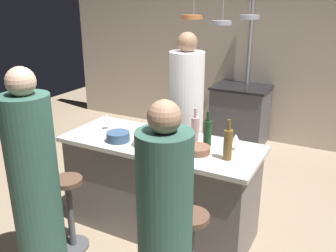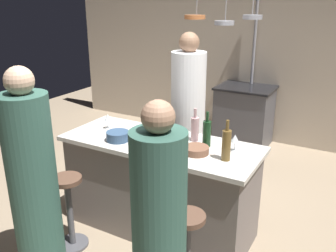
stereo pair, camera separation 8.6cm
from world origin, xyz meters
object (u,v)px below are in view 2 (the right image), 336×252
at_px(chef, 188,120).
at_px(mixing_bowl_steel, 143,142).
at_px(guest_right, 159,234).
at_px(mixing_bowl_wooden, 196,150).
at_px(wine_bottle_red, 207,133).
at_px(mixing_bowl_blue, 118,136).
at_px(wine_bottle_rose, 195,128).
at_px(wine_glass_near_right_guest, 235,139).
at_px(wine_bottle_white, 162,141).
at_px(wine_glass_by_chef, 108,118).
at_px(pepper_mill, 172,141).
at_px(bar_stool_right, 187,251).
at_px(wine_bottle_dark, 156,125).
at_px(wine_glass_near_left_guest, 147,126).
at_px(guest_left, 34,187).
at_px(bar_stool_left, 69,209).
at_px(wine_bottle_amber, 226,145).
at_px(stove_range, 244,116).

bearing_deg(chef, mixing_bowl_steel, -86.64).
bearing_deg(guest_right, mixing_bowl_wooden, 101.21).
bearing_deg(mixing_bowl_wooden, wine_bottle_red, 86.30).
bearing_deg(mixing_bowl_blue, chef, 79.47).
relative_size(chef, wine_bottle_rose, 5.93).
bearing_deg(wine_glass_near_right_guest, wine_bottle_white, -142.36).
bearing_deg(wine_glass_near_right_guest, mixing_bowl_wooden, -141.44).
xyz_separation_m(wine_glass_by_chef, mixing_bowl_steel, (0.53, -0.18, -0.08)).
bearing_deg(wine_glass_near_right_guest, pepper_mill, -146.16).
xyz_separation_m(wine_glass_near_right_guest, mixing_bowl_wooden, (-0.26, -0.20, -0.08)).
bearing_deg(bar_stool_right, wine_bottle_dark, 134.15).
relative_size(wine_bottle_white, wine_bottle_dark, 0.98).
distance_m(wine_glass_by_chef, wine_glass_near_left_guest, 0.45).
xyz_separation_m(bar_stool_right, wine_bottle_dark, (-0.66, 0.68, 0.65)).
bearing_deg(wine_glass_by_chef, wine_bottle_rose, 8.19).
bearing_deg(pepper_mill, guest_left, -131.40).
relative_size(chef, wine_bottle_white, 5.69).
relative_size(bar_stool_left, mixing_bowl_wooden, 3.22).
bearing_deg(wine_glass_by_chef, pepper_mill, -14.50).
relative_size(chef, mixing_bowl_blue, 8.57).
bearing_deg(chef, wine_glass_by_chef, -119.74).
distance_m(chef, guest_left, 1.89).
xyz_separation_m(wine_bottle_white, wine_bottle_amber, (0.49, 0.17, 0.01)).
distance_m(wine_bottle_rose, wine_glass_near_right_guest, 0.39).
bearing_deg(bar_stool_left, mixing_bowl_blue, 64.87).
relative_size(stove_range, wine_bottle_amber, 2.68).
relative_size(pepper_mill, wine_bottle_white, 0.67).
bearing_deg(wine_bottle_dark, pepper_mill, -38.46).
height_order(bar_stool_left, wine_bottle_red, wine_bottle_red).
relative_size(guest_right, mixing_bowl_wooden, 7.57).
xyz_separation_m(bar_stool_right, guest_right, (-0.02, -0.36, 0.37)).
distance_m(guest_left, wine_glass_near_right_guest, 1.63).
bearing_deg(stove_range, wine_bottle_rose, -83.48).
bearing_deg(guest_left, mixing_bowl_blue, 78.35).
height_order(pepper_mill, wine_glass_near_left_guest, pepper_mill).
bearing_deg(wine_glass_by_chef, wine_glass_near_left_guest, -0.74).
distance_m(stove_range, wine_glass_by_chef, 2.54).
relative_size(guest_left, mixing_bowl_steel, 9.02).
height_order(pepper_mill, wine_glass_near_right_guest, pepper_mill).
relative_size(bar_stool_right, wine_glass_by_chef, 4.66).
height_order(guest_right, wine_bottle_dark, guest_right).
distance_m(chef, wine_bottle_rose, 0.82).
relative_size(wine_bottle_white, wine_glass_by_chef, 2.14).
height_order(wine_bottle_rose, mixing_bowl_wooden, wine_bottle_rose).
height_order(wine_bottle_white, wine_bottle_dark, wine_bottle_dark).
bearing_deg(mixing_bowl_steel, wine_bottle_white, -23.43).
xyz_separation_m(wine_glass_near_left_guest, mixing_bowl_wooden, (0.56, -0.12, -0.08)).
relative_size(pepper_mill, wine_bottle_rose, 0.70).
relative_size(guest_left, wine_glass_near_left_guest, 11.57).
bearing_deg(pepper_mill, wine_bottle_white, -120.27).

